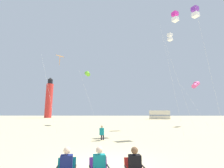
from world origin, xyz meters
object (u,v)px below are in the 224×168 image
object	(u,v)px
lighthouse_distant	(49,99)
kite_box_violet	(195,12)
spectator_purple_chair	(100,168)
kite_diamond_orange	(59,59)
spectator_red_chair	(136,168)
kite_tube_lime	(87,74)
kite_flyer_standing	(102,132)
kite_tube_rainbow	(196,85)
spectator_teal_chair	(66,168)
kite_box_magenta	(175,17)
rv_van_cream	(159,115)
kite_box_white	(170,37)

from	to	relation	value
lighthouse_distant	kite_box_violet	bearing A→B (deg)	-53.31
spectator_purple_chair	kite_diamond_orange	size ratio (longest dim) A/B	0.12
spectator_red_chair	kite_tube_lime	xyz separation A→B (m)	(-6.03, 24.25, 8.82)
kite_flyer_standing	kite_tube_rainbow	size ratio (longest dim) A/B	0.16
spectator_teal_chair	lighthouse_distant	world-z (taller)	lighthouse_distant
spectator_teal_chair	kite_tube_lime	distance (m)	26.18
kite_flyer_standing	spectator_teal_chair	bearing A→B (deg)	92.50
kite_flyer_standing	kite_tube_lime	distance (m)	18.99
spectator_red_chair	kite_box_violet	xyz separation A→B (m)	(8.07, 10.85, 12.22)
spectator_teal_chair	kite_flyer_standing	distance (m)	8.07
spectator_teal_chair	spectator_purple_chair	size ratio (longest dim) A/B	1.00
kite_tube_rainbow	spectator_teal_chair	bearing A→B (deg)	-124.29
spectator_teal_chair	kite_box_violet	distance (m)	19.19
spectator_purple_chair	kite_box_violet	world-z (taller)	kite_box_violet
spectator_red_chair	kite_box_violet	bearing A→B (deg)	44.51
kite_flyer_standing	kite_box_magenta	world-z (taller)	kite_box_magenta
rv_van_cream	spectator_purple_chair	bearing A→B (deg)	-102.20
spectator_purple_chair	kite_box_white	distance (m)	23.51
kite_tube_lime	kite_flyer_standing	bearing A→B (deg)	-74.94
spectator_teal_chair	rv_van_cream	world-z (taller)	rv_van_cream
kite_box_white	kite_tube_rainbow	bearing A→B (deg)	37.00
kite_box_white	rv_van_cream	size ratio (longest dim) A/B	2.12
spectator_purple_chair	spectator_teal_chair	bearing A→B (deg)	169.68
spectator_teal_chair	kite_box_violet	bearing A→B (deg)	35.62
spectator_teal_chair	spectator_purple_chair	xyz separation A→B (m)	(0.93, 0.08, 0.00)
kite_box_white	spectator_teal_chair	bearing A→B (deg)	-118.41
spectator_purple_chair	kite_box_magenta	bearing A→B (deg)	43.55
kite_box_magenta	lighthouse_distant	xyz separation A→B (m)	(-34.92, 47.51, -5.42)
rv_van_cream	kite_box_violet	bearing A→B (deg)	-93.91
kite_tube_rainbow	lighthouse_distant	xyz separation A→B (m)	(-41.27, 38.23, 1.07)
spectator_teal_chair	kite_diamond_orange	xyz separation A→B (m)	(-5.89, 14.37, 8.31)
kite_box_white	lighthouse_distant	xyz separation A→B (m)	(-36.12, 42.12, -5.56)
spectator_purple_chair	rv_van_cream	size ratio (longest dim) A/B	0.18
spectator_teal_chair	kite_diamond_orange	size ratio (longest dim) A/B	0.12
lighthouse_distant	kite_diamond_orange	bearing A→B (deg)	-65.64
rv_van_cream	kite_flyer_standing	bearing A→B (deg)	-106.07
kite_tube_lime	kite_box_magenta	world-z (taller)	kite_box_magenta
spectator_teal_chair	rv_van_cream	size ratio (longest dim) A/B	0.18
spectator_purple_chair	kite_box_white	world-z (taller)	kite_box_white
kite_box_magenta	kite_tube_lime	bearing A→B (deg)	136.38
kite_box_white	rv_van_cream	bearing A→B (deg)	78.84
spectator_teal_chair	kite_diamond_orange	bearing A→B (deg)	100.42
lighthouse_distant	spectator_red_chair	bearing A→B (deg)	-64.58
kite_tube_lime	kite_box_magenta	bearing A→B (deg)	-43.62
kite_box_violet	kite_flyer_standing	bearing A→B (deg)	-163.72
spectator_purple_chair	rv_van_cream	xyz separation A→B (m)	(14.83, 48.79, 0.78)
spectator_red_chair	kite_box_violet	distance (m)	18.22
kite_flyer_standing	kite_tube_rainbow	xyz separation A→B (m)	(14.49, 13.60, 6.15)
kite_tube_lime	rv_van_cream	bearing A→B (deg)	51.06
kite_box_violet	kite_box_magenta	bearing A→B (deg)	137.06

